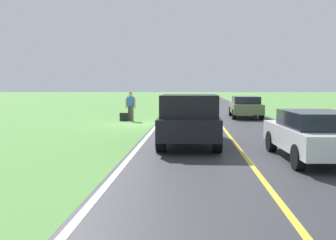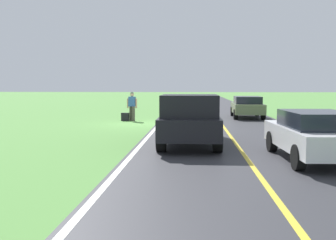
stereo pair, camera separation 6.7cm
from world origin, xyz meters
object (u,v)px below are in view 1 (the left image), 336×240
Objects in this scene: sedan_mid_oncoming at (314,134)px; sedan_near_oncoming at (245,106)px; suitcase_carried at (124,117)px; hitchhiker_walking at (131,105)px; pickup_truck_passing at (189,118)px.

sedan_near_oncoming is at bearing -90.35° from sedan_mid_oncoming.
suitcase_carried is 0.11× the size of sedan_mid_oncoming.
suitcase_carried is at bearing 20.02° from sedan_near_oncoming.
sedan_near_oncoming is (-7.18, -2.73, -0.23)m from hitchhiker_walking.
pickup_truck_passing reaches higher than sedan_near_oncoming.
sedan_near_oncoming is at bearing -106.89° from pickup_truck_passing.
sedan_mid_oncoming and sedan_near_oncoming have the same top height.
pickup_truck_passing is at bearing -36.00° from sedan_mid_oncoming.
pickup_truck_passing is at bearing 28.49° from suitcase_carried.
sedan_near_oncoming reaches higher than suitcase_carried.
hitchhiker_walking is at bearing 20.82° from sedan_near_oncoming.
sedan_near_oncoming is (-7.60, -2.77, 0.51)m from suitcase_carried.
sedan_near_oncoming is at bearing -159.18° from hitchhiker_walking.
hitchhiker_walking is 0.32× the size of pickup_truck_passing.
hitchhiker_walking is 0.39× the size of sedan_mid_oncoming.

